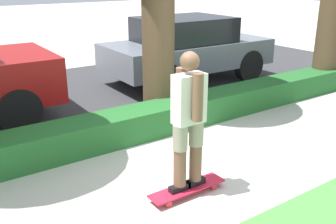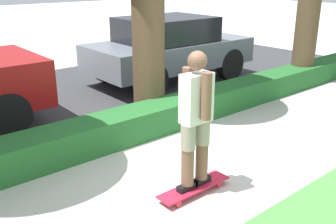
{
  "view_description": "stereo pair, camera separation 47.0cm",
  "coord_description": "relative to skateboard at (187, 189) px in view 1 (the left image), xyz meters",
  "views": [
    {
      "loc": [
        -2.97,
        -3.41,
        2.46
      ],
      "look_at": [
        -0.2,
        0.6,
        0.72
      ],
      "focal_mm": 42.0,
      "sensor_mm": 36.0,
      "label": 1
    },
    {
      "loc": [
        -3.35,
        -3.12,
        2.46
      ],
      "look_at": [
        -0.2,
        0.6,
        0.72
      ],
      "focal_mm": 42.0,
      "sensor_mm": 36.0,
      "label": 2
    }
  ],
  "objects": [
    {
      "name": "ground_plane",
      "position": [
        0.5,
        0.23,
        -0.08
      ],
      "size": [
        60.0,
        60.0,
        0.0
      ],
      "primitive_type": "plane",
      "color": "#BCB7AD"
    },
    {
      "name": "street_asphalt",
      "position": [
        0.5,
        4.43,
        -0.07
      ],
      "size": [
        16.52,
        5.0,
        0.01
      ],
      "color": "#38383A",
      "rests_on": "ground_plane"
    },
    {
      "name": "skateboard",
      "position": [
        0.0,
        0.0,
        0.0
      ],
      "size": [
        0.97,
        0.24,
        0.09
      ],
      "color": "red",
      "rests_on": "ground_plane"
    },
    {
      "name": "skater_person",
      "position": [
        -0.0,
        -0.0,
        0.87
      ],
      "size": [
        0.49,
        0.41,
        1.6
      ],
      "color": "black",
      "rests_on": "skateboard"
    },
    {
      "name": "hedge_row",
      "position": [
        0.5,
        1.83,
        0.15
      ],
      "size": [
        16.52,
        0.6,
        0.45
      ],
      "color": "#236028",
      "rests_on": "ground_plane"
    },
    {
      "name": "parked_car_middle",
      "position": [
        3.08,
        4.09,
        0.72
      ],
      "size": [
        3.92,
        1.88,
        1.51
      ],
      "rotation": [
        0.0,
        0.0,
        -0.02
      ],
      "color": "slate",
      "rests_on": "ground_plane"
    }
  ]
}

